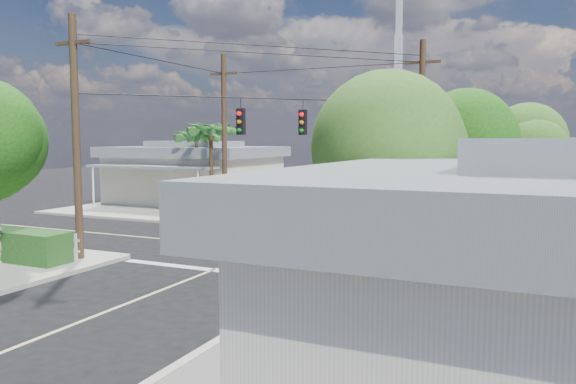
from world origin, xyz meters
The scene contains 16 objects.
ground centered at (0.00, 0.00, 0.00)m, with size 120.00×120.00×0.00m, color black.
sidewalk_ne centered at (10.88, 10.88, 0.07)m, with size 14.12×14.12×0.14m.
sidewalk_nw centered at (-10.88, 10.88, 0.07)m, with size 14.12×14.12×0.14m.
road_markings centered at (0.00, -1.47, 0.01)m, with size 32.00×32.00×0.01m.
building_nw centered at (-12.00, 12.46, 2.22)m, with size 10.80×10.20×4.30m.
radio_tower centered at (0.50, 20.00, 5.64)m, with size 0.80×0.80×17.00m.
tree_ne_front centered at (7.21, 6.76, 4.77)m, with size 4.21×4.14×6.66m.
tree_ne_back centered at (9.81, 8.96, 4.19)m, with size 3.77×3.66×5.82m.
tree_se centered at (7.01, -7.24, 4.04)m, with size 3.67×3.54×5.62m.
palm_nw_front centered at (-7.50, 7.50, 5.04)m, with size 3.01×3.08×5.59m.
palm_nw_back centered at (-9.50, 9.00, 4.67)m, with size 3.01×3.08×5.19m.
utility_poles centered at (-1.58, 1.60, 4.67)m, with size 12.00×10.68×9.00m.
picket_fence centered at (-7.80, -5.60, 0.68)m, with size 5.94×0.06×1.00m.
vending_boxes centered at (6.50, 6.20, 0.69)m, with size 1.90×0.50×1.10m.
delivery_truck centered at (1.78, 2.09, 1.62)m, with size 3.00×7.56×3.20m.
parked_car centered at (11.15, 1.98, 0.79)m, with size 2.63×5.70×1.58m, color silver.
Camera 1 is at (10.38, -20.64, 4.53)m, focal length 35.00 mm.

